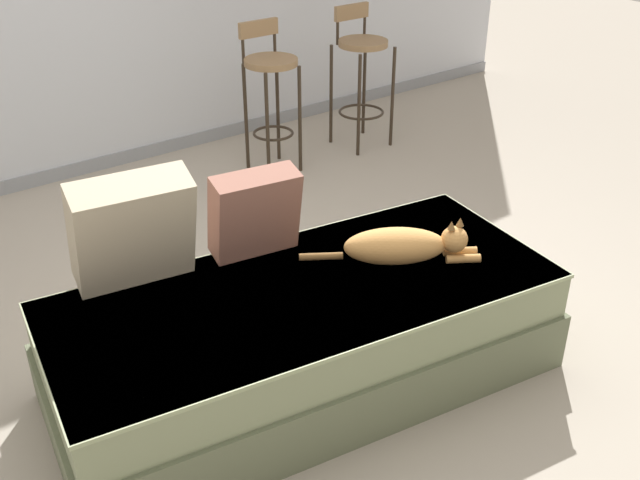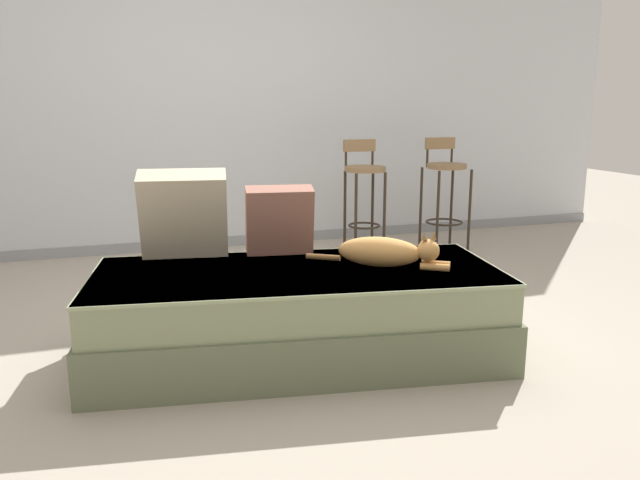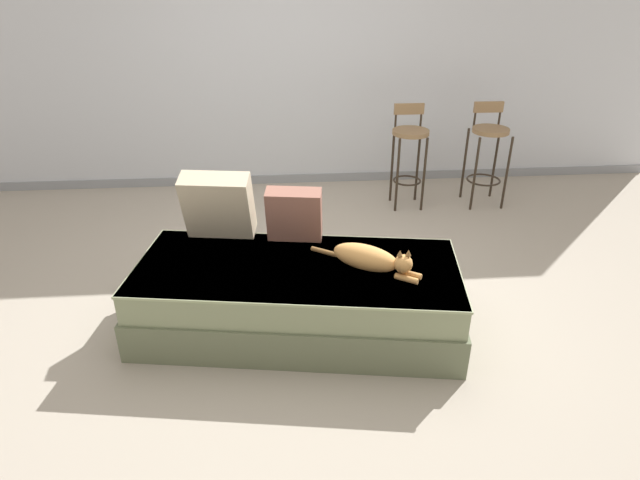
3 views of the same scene
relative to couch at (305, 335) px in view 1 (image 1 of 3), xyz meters
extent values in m
plane|color=#A89E8E|center=(0.00, 0.40, -0.23)|extent=(16.00, 16.00, 0.00)
cube|color=gray|center=(0.00, 2.60, -0.19)|extent=(8.00, 0.02, 0.09)
cube|color=#636B50|center=(0.00, 0.00, -0.10)|extent=(2.13, 1.18, 0.26)
cube|color=gray|center=(0.00, 0.00, 0.12)|extent=(2.08, 1.13, 0.20)
cube|color=#98A47B|center=(0.00, 0.00, 0.22)|extent=(2.10, 1.15, 0.02)
cube|color=beige|center=(-0.50, 0.42, 0.46)|extent=(0.49, 0.35, 0.47)
cube|color=#936051|center=(0.00, 0.34, 0.41)|extent=(0.38, 0.25, 0.38)
ellipsoid|color=tan|center=(0.41, -0.06, 0.30)|extent=(0.44, 0.37, 0.15)
sphere|color=tan|center=(0.61, -0.20, 0.32)|extent=(0.11, 0.11, 0.11)
cone|color=brown|center=(0.59, -0.20, 0.39)|extent=(0.03, 0.03, 0.04)
cone|color=brown|center=(0.64, -0.20, 0.39)|extent=(0.03, 0.03, 0.04)
cylinder|color=tan|center=(0.63, -0.24, 0.25)|extent=(0.14, 0.11, 0.04)
cylinder|color=tan|center=(0.66, -0.19, 0.25)|extent=(0.14, 0.11, 0.04)
cylinder|color=brown|center=(0.18, 0.13, 0.24)|extent=(0.17, 0.12, 0.03)
cylinder|color=#2D2319|center=(1.01, 1.77, 0.12)|extent=(0.02, 0.02, 0.71)
cylinder|color=#2D2319|center=(1.26, 1.77, 0.12)|extent=(0.02, 0.02, 0.71)
cylinder|color=#2D2319|center=(1.01, 2.02, 0.12)|extent=(0.02, 0.02, 0.71)
cylinder|color=#2D2319|center=(1.26, 2.02, 0.12)|extent=(0.02, 0.02, 0.71)
torus|color=#2D2319|center=(1.13, 1.89, 0.02)|extent=(0.27, 0.27, 0.02)
cylinder|color=olive|center=(1.13, 1.89, 0.50)|extent=(0.34, 0.34, 0.04)
cylinder|color=#2D2319|center=(1.01, 2.02, 0.58)|extent=(0.02, 0.02, 0.20)
cylinder|color=#2D2319|center=(1.25, 2.02, 0.58)|extent=(0.02, 0.02, 0.20)
cube|color=olive|center=(1.13, 2.02, 0.68)|extent=(0.28, 0.03, 0.10)
cylinder|color=#2D2319|center=(1.74, 1.74, 0.12)|extent=(0.02, 0.02, 0.71)
cylinder|color=#2D2319|center=(2.04, 1.74, 0.12)|extent=(0.02, 0.02, 0.71)
cylinder|color=#2D2319|center=(1.74, 2.05, 0.12)|extent=(0.02, 0.02, 0.71)
cylinder|color=#2D2319|center=(2.04, 2.05, 0.12)|extent=(0.02, 0.02, 0.71)
torus|color=#2D2319|center=(1.89, 1.89, 0.01)|extent=(0.33, 0.33, 0.02)
cylinder|color=olive|center=(1.89, 1.89, 0.50)|extent=(0.34, 0.34, 0.04)
cylinder|color=#2D2319|center=(1.77, 2.02, 0.58)|extent=(0.02, 0.02, 0.21)
cylinder|color=#2D2319|center=(2.01, 2.02, 0.58)|extent=(0.02, 0.02, 0.21)
cube|color=olive|center=(1.89, 2.02, 0.69)|extent=(0.28, 0.03, 0.10)
camera|label=1|loc=(-1.44, -1.98, 1.80)|focal=42.00mm
camera|label=2|loc=(-0.83, -2.86, 1.03)|focal=35.00mm
camera|label=3|loc=(-0.09, -2.85, 1.87)|focal=30.00mm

